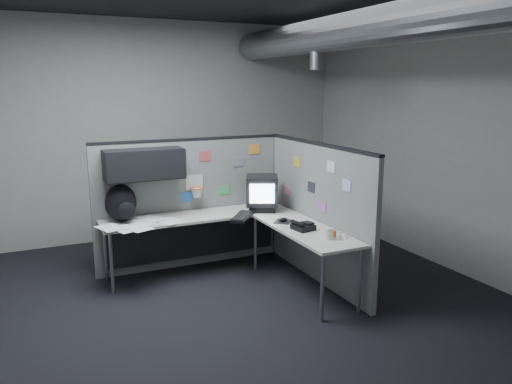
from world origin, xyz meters
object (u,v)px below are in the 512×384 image
monitor (262,193)px  desk (226,228)px  keyboard (242,217)px  backpack (121,204)px  phone (303,226)px

monitor → desk: bearing=177.9°
keyboard → desk: bearing=147.0°
desk → backpack: 1.24m
monitor → keyboard: bearing=-165.6°
keyboard → monitor: bearing=27.1°
monitor → backpack: 1.70m
desk → backpack: size_ratio=5.29×
phone → backpack: 2.08m
keyboard → phone: phone is taller
desk → monitor: monitor is taller
monitor → phone: monitor is taller
phone → keyboard: bearing=121.3°
desk → phone: bearing=-53.6°
monitor → keyboard: 0.51m
monitor → keyboard: (-0.39, -0.26, -0.21)m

